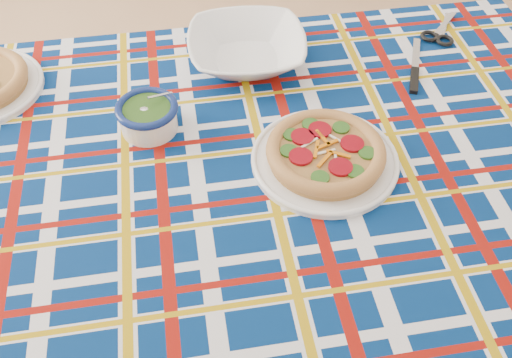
# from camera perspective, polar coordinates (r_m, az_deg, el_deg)

# --- Properties ---
(floor) EXTENTS (4.00, 4.00, 0.00)m
(floor) POSITION_cam_1_polar(r_m,az_deg,el_deg) (2.20, -15.57, -0.96)
(floor) COLOR #AB7E58
(floor) RESTS_ON ground
(dining_table) EXTENTS (1.82, 1.38, 0.76)m
(dining_table) POSITION_cam_1_polar(r_m,az_deg,el_deg) (1.19, -2.39, -1.52)
(dining_table) COLOR brown
(dining_table) RESTS_ON floor
(tablecloth) EXTENTS (1.86, 1.42, 0.11)m
(tablecloth) POSITION_cam_1_polar(r_m,az_deg,el_deg) (1.17, -2.43, -0.72)
(tablecloth) COLOR navy
(tablecloth) RESTS_ON dining_table
(main_focaccia_plate) EXTENTS (0.37, 0.37, 0.06)m
(main_focaccia_plate) POSITION_cam_1_polar(r_m,az_deg,el_deg) (1.13, 6.98, 2.68)
(main_focaccia_plate) COLOR #A5723A
(main_focaccia_plate) RESTS_ON tablecloth
(pesto_bowl) EXTENTS (0.16, 0.16, 0.08)m
(pesto_bowl) POSITION_cam_1_polar(r_m,az_deg,el_deg) (1.21, -10.78, 6.35)
(pesto_bowl) COLOR #1D3E10
(pesto_bowl) RESTS_ON tablecloth
(serving_bowl) EXTENTS (0.32, 0.32, 0.07)m
(serving_bowl) POSITION_cam_1_polar(r_m,az_deg,el_deg) (1.38, -0.93, 12.86)
(serving_bowl) COLOR white
(serving_bowl) RESTS_ON tablecloth
(table_knife) EXTENTS (0.05, 0.24, 0.01)m
(table_knife) POSITION_cam_1_polar(r_m,az_deg,el_deg) (1.47, 15.71, 11.87)
(table_knife) COLOR silver
(table_knife) RESTS_ON tablecloth
(kitchen_scissors) EXTENTS (0.15, 0.21, 0.02)m
(kitchen_scissors) POSITION_cam_1_polar(r_m,az_deg,el_deg) (1.60, 18.38, 14.50)
(kitchen_scissors) COLOR silver
(kitchen_scissors) RESTS_ON tablecloth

